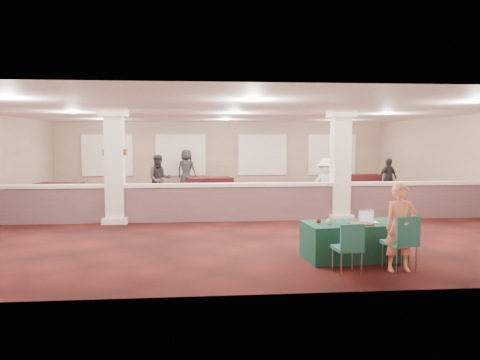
{
  "coord_description": "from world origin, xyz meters",
  "views": [
    {
      "loc": [
        -1.17,
        -14.9,
        2.37
      ],
      "look_at": [
        -0.01,
        -2.0,
        1.23
      ],
      "focal_mm": 35.0,
      "sensor_mm": 36.0,
      "label": 1
    }
  ],
  "objects": [
    {
      "name": "yarn_grey",
      "position": [
        1.41,
        -5.97,
        0.78
      ],
      "size": [
        0.1,
        0.1,
        0.1
      ],
      "primitive_type": "sphere",
      "color": "#4A4A4E",
      "rests_on": "near_table"
    },
    {
      "name": "ceiling",
      "position": [
        0.0,
        0.0,
        3.2
      ],
      "size": [
        16.0,
        16.0,
        0.02
      ],
      "primitive_type": "cube",
      "color": "white",
      "rests_on": "wall_back"
    },
    {
      "name": "partition_wall",
      "position": [
        0.0,
        -1.5,
        0.57
      ],
      "size": [
        15.6,
        0.28,
        1.1
      ],
      "color": "brown",
      "rests_on": "ground"
    },
    {
      "name": "laptop_screen",
      "position": [
        2.16,
        -5.95,
        0.86
      ],
      "size": [
        0.33,
        0.05,
        0.22
      ],
      "primitive_type": "cube",
      "rotation": [
        0.0,
        0.0,
        0.1
      ],
      "color": "silver",
      "rests_on": "near_table"
    },
    {
      "name": "attendee_b",
      "position": [
        3.0,
        0.0,
        0.87
      ],
      "size": [
        1.23,
        0.86,
        1.75
      ],
      "primitive_type": "imported",
      "rotation": [
        0.0,
        0.0,
        -0.35
      ],
      "color": "white",
      "rests_on": "ground"
    },
    {
      "name": "sconce_right",
      "position": [
        -3.22,
        -1.5,
        2.0
      ],
      "size": [
        0.12,
        0.12,
        0.18
      ],
      "color": "brown",
      "rests_on": "column_left"
    },
    {
      "name": "far_table_front_right",
      "position": [
        6.01,
        0.3,
        0.36
      ],
      "size": [
        1.95,
        1.28,
        0.73
      ],
      "primitive_type": "cube",
      "rotation": [
        0.0,
        0.0,
        -0.22
      ],
      "color": "black",
      "rests_on": "ground"
    },
    {
      "name": "yarn_cream",
      "position": [
        1.33,
        -6.2,
        0.78
      ],
      "size": [
        0.11,
        0.11,
        0.11
      ],
      "primitive_type": "sphere",
      "color": "beige",
      "rests_on": "near_table"
    },
    {
      "name": "wall_back",
      "position": [
        0.0,
        8.0,
        1.6
      ],
      "size": [
        16.0,
        0.04,
        3.2
      ],
      "primitive_type": "cube",
      "color": "#7F6458",
      "rests_on": "ground"
    },
    {
      "name": "far_table_front_center",
      "position": [
        -1.93,
        3.0,
        0.33
      ],
      "size": [
        1.72,
        1.03,
        0.66
      ],
      "primitive_type": "cube",
      "rotation": [
        0.0,
        0.0,
        0.14
      ],
      "color": "black",
      "rests_on": "ground"
    },
    {
      "name": "scissors",
      "position": [
        2.54,
        -6.26,
        0.74
      ],
      "size": [
        0.12,
        0.04,
        0.01
      ],
      "primitive_type": "cube",
      "rotation": [
        0.0,
        0.0,
        0.1
      ],
      "color": "red",
      "rests_on": "near_table"
    },
    {
      "name": "column_right",
      "position": [
        3.0,
        -1.5,
        1.64
      ],
      "size": [
        0.72,
        0.72,
        3.2
      ],
      "color": "white",
      "rests_on": "ground"
    },
    {
      "name": "far_table_back_left",
      "position": [
        -6.5,
        3.54,
        0.34
      ],
      "size": [
        1.8,
        1.07,
        0.69
      ],
      "primitive_type": "cube",
      "rotation": [
        0.0,
        0.0,
        -0.13
      ],
      "color": "black",
      "rests_on": "ground"
    },
    {
      "name": "knitting",
      "position": [
        1.94,
        -6.29,
        0.74
      ],
      "size": [
        0.43,
        0.34,
        0.03
      ],
      "primitive_type": "cube",
      "rotation": [
        0.0,
        0.0,
        0.1
      ],
      "color": "#A8381A",
      "rests_on": "near_table"
    },
    {
      "name": "attendee_c",
      "position": [
        6.5,
        3.35,
        0.8
      ],
      "size": [
        1.04,
        0.8,
        1.6
      ],
      "primitive_type": "imported",
      "rotation": [
        0.0,
        0.0,
        0.42
      ],
      "color": "black",
      "rests_on": "ground"
    },
    {
      "name": "screen_glow",
      "position": [
        2.16,
        -5.96,
        0.84
      ],
      "size": [
        0.3,
        0.03,
        0.19
      ],
      "primitive_type": "cube",
      "rotation": [
        0.0,
        0.0,
        0.1
      ],
      "color": "#B0BDD3",
      "rests_on": "near_table"
    },
    {
      "name": "ground",
      "position": [
        0.0,
        0.0,
        0.0
      ],
      "size": [
        16.0,
        16.0,
        0.0
      ],
      "primitive_type": "plane",
      "color": "#3F120F",
      "rests_on": "ground"
    },
    {
      "name": "far_table_front_left",
      "position": [
        -3.92,
        0.3,
        0.33
      ],
      "size": [
        1.69,
        0.98,
        0.65
      ],
      "primitive_type": "cube",
      "rotation": [
        0.0,
        0.0,
        -0.11
      ],
      "color": "black",
      "rests_on": "ground"
    },
    {
      "name": "conf_chair_side",
      "position": [
        1.45,
        -7.09,
        0.54
      ],
      "size": [
        0.5,
        0.51,
        0.92
      ],
      "rotation": [
        0.0,
        0.0,
        0.11
      ],
      "color": "#21615A",
      "rests_on": "ground"
    },
    {
      "name": "wall_front",
      "position": [
        0.0,
        -8.0,
        1.6
      ],
      "size": [
        16.0,
        0.04,
        3.2
      ],
      "primitive_type": "cube",
      "color": "#7F6458",
      "rests_on": "ground"
    },
    {
      "name": "attendee_a",
      "position": [
        -2.6,
        2.54,
        0.9
      ],
      "size": [
        0.93,
        0.63,
        1.79
      ],
      "primitive_type": "imported",
      "rotation": [
        0.0,
        0.0,
        0.18
      ],
      "color": "black",
      "rests_on": "ground"
    },
    {
      "name": "laptop_base",
      "position": [
        2.17,
        -6.07,
        0.74
      ],
      "size": [
        0.35,
        0.26,
        0.02
      ],
      "primitive_type": "cube",
      "rotation": [
        0.0,
        0.0,
        0.1
      ],
      "color": "silver",
      "rests_on": "near_table"
    },
    {
      "name": "attendee_d",
      "position": [
        -1.71,
        7.0,
        0.95
      ],
      "size": [
        1.06,
        0.85,
        1.89
      ],
      "primitive_type": "imported",
      "rotation": [
        0.0,
        0.0,
        2.71
      ],
      "color": "black",
      "rests_on": "ground"
    },
    {
      "name": "wall_right",
      "position": [
        8.0,
        0.0,
        1.6
      ],
      "size": [
        0.04,
        16.0,
        3.2
      ],
      "primitive_type": "cube",
      "color": "#7F6458",
      "rests_on": "ground"
    },
    {
      "name": "far_table_back_right",
      "position": [
        6.5,
        6.5,
        0.35
      ],
      "size": [
        1.8,
        0.99,
        0.71
      ],
      "primitive_type": "cube",
      "rotation": [
        0.0,
        0.0,
        -0.07
      ],
      "color": "black",
      "rests_on": "ground"
    },
    {
      "name": "column_left",
      "position": [
        -3.5,
        -1.5,
        1.64
      ],
      "size": [
        0.72,
        0.72,
        3.2
      ],
      "color": "white",
      "rests_on": "ground"
    },
    {
      "name": "far_table_back_center",
      "position": [
        -0.69,
        4.8,
        0.38
      ],
      "size": [
        2.03,
        1.31,
        0.76
      ],
      "primitive_type": "cube",
      "rotation": [
        0.0,
        0.0,
        0.21
      ],
      "color": "black",
      "rests_on": "ground"
    },
    {
      "name": "woman",
      "position": [
        2.43,
        -6.95,
        0.79
      ],
      "size": [
        0.57,
        0.38,
        1.59
      ],
      "primitive_type": "imported",
      "rotation": [
        0.0,
        0.0,
        -0.0
      ],
      "color": "#FF8F6E",
      "rests_on": "ground"
    },
    {
      "name": "conf_chair_main",
      "position": [
        2.48,
        -6.96,
        0.6
      ],
      "size": [
        0.6,
        0.61,
        1.01
      ],
      "rotation": [
        0.0,
        0.0,
        0.23
      ],
      "color": "#21615A",
      "rests_on": "ground"
    },
    {
      "name": "yarn_red",
      "position": [
        1.17,
        -6.07,
        0.78
      ],
      "size": [
        0.1,
        0.1,
        0.1
      ],
      "primitive_type": "sphere",
      "color": "maroon",
      "rests_on": "near_table"
    },
    {
      "name": "near_table",
      "position": [
        1.87,
        -6.05,
        0.36
      ],
      "size": [
        1.98,
        1.13,
        0.73
      ],
      "primitive_type": "cube",
      "rotation": [
        0.0,
        0.0,
        0.1
      ],
      "color": "#0D3327",
      "rests_on": "ground"
    },
    {
      "name": "sconce_left",
      "position": [
        -3.78,
        -1.5,
        2.0
      ],
      "size": [
        0.12,
        0.12,
        0.18
      ],
      "color": "brown",
      "rests_on": "column_left"
    }
  ]
}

